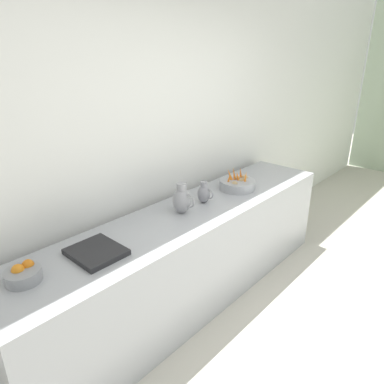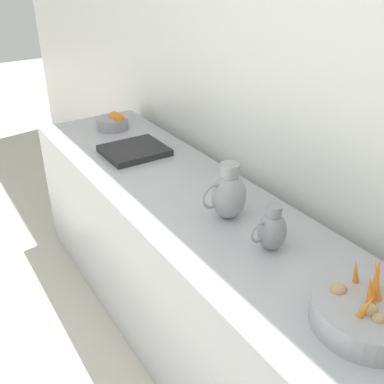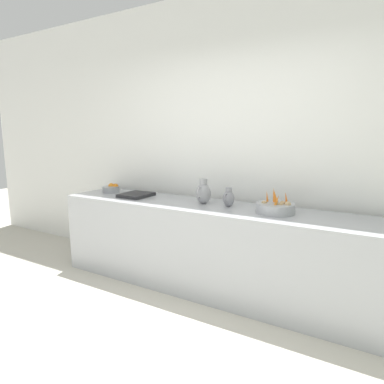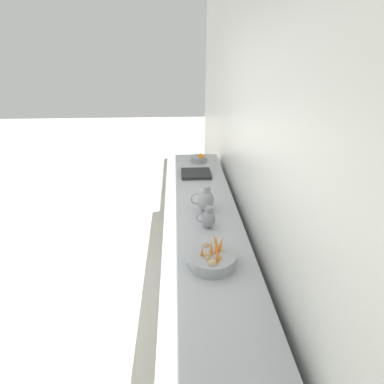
{
  "view_description": "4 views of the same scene",
  "coord_description": "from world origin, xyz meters",
  "px_view_note": "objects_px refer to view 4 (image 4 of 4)",
  "views": [
    {
      "loc": [
        0.26,
        -2.0,
        2.09
      ],
      "look_at": [
        -1.45,
        -0.11,
        1.07
      ],
      "focal_mm": 32.76,
      "sensor_mm": 36.0,
      "label": 1
    },
    {
      "loc": [
        -0.51,
        1.18,
        1.89
      ],
      "look_at": [
        -1.39,
        -0.18,
        1.01
      ],
      "focal_mm": 41.95,
      "sensor_mm": 36.0,
      "label": 2
    },
    {
      "loc": [
        1.33,
        1.41,
        1.56
      ],
      "look_at": [
        -1.43,
        -0.19,
        1.0
      ],
      "focal_mm": 30.89,
      "sensor_mm": 36.0,
      "label": 3
    },
    {
      "loc": [
        -1.29,
        2.29,
        2.25
      ],
      "look_at": [
        -1.42,
        -0.18,
        1.04
      ],
      "focal_mm": 28.57,
      "sensor_mm": 36.0,
      "label": 4
    }
  ],
  "objects_px": {
    "vegetable_colander": "(212,258)",
    "metal_pitcher_short": "(208,218)",
    "orange_bowl": "(199,159)",
    "metal_pitcher_tall": "(205,200)"
  },
  "relations": [
    {
      "from": "vegetable_colander",
      "to": "metal_pitcher_short",
      "type": "relative_size",
      "value": 1.79
    },
    {
      "from": "metal_pitcher_tall",
      "to": "orange_bowl",
      "type": "bearing_deg",
      "value": -91.7
    },
    {
      "from": "vegetable_colander",
      "to": "metal_pitcher_tall",
      "type": "height_order",
      "value": "metal_pitcher_tall"
    },
    {
      "from": "metal_pitcher_tall",
      "to": "vegetable_colander",
      "type": "bearing_deg",
      "value": 88.17
    },
    {
      "from": "orange_bowl",
      "to": "metal_pitcher_tall",
      "type": "bearing_deg",
      "value": 88.3
    },
    {
      "from": "orange_bowl",
      "to": "metal_pitcher_tall",
      "type": "xyz_separation_m",
      "value": [
        0.04,
        1.28,
        0.07
      ]
    },
    {
      "from": "vegetable_colander",
      "to": "metal_pitcher_tall",
      "type": "xyz_separation_m",
      "value": [
        -0.02,
        -0.74,
        0.06
      ]
    },
    {
      "from": "orange_bowl",
      "to": "metal_pitcher_tall",
      "type": "distance_m",
      "value": 1.28
    },
    {
      "from": "vegetable_colander",
      "to": "metal_pitcher_short",
      "type": "distance_m",
      "value": 0.47
    },
    {
      "from": "vegetable_colander",
      "to": "metal_pitcher_short",
      "type": "bearing_deg",
      "value": -92.87
    }
  ]
}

